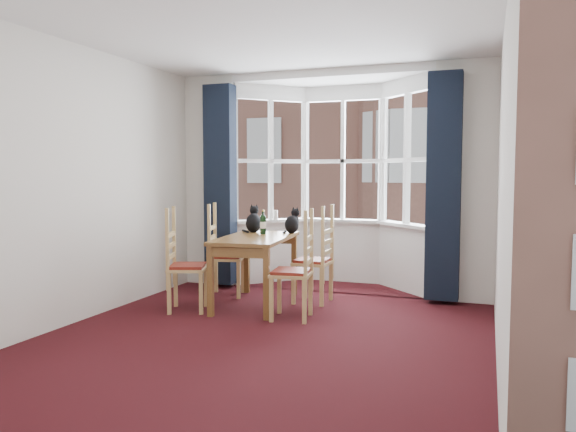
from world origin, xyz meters
The scene contains 21 objects.
floor centered at (0.00, 0.00, 0.00)m, with size 4.50×4.50×0.00m, color black.
ceiling centered at (0.00, 0.00, 2.80)m, with size 4.50×4.50×0.00m, color white.
wall_left centered at (-2.00, 0.00, 1.40)m, with size 4.50×4.50×0.00m, color silver.
wall_right centered at (2.00, 0.00, 1.40)m, with size 4.50×4.50×0.00m, color silver.
wall_near centered at (0.00, -2.25, 1.40)m, with size 4.00×4.00×0.00m, color silver.
wall_back_pier_left centered at (-1.65, 2.25, 1.40)m, with size 0.70×0.12×2.80m, color silver.
wall_back_pier_right centered at (1.65, 2.25, 1.40)m, with size 0.70×0.12×2.80m, color silver.
bay_window centered at (0.00, 2.75, 1.40)m, with size 2.76×0.94×2.80m.
curtain_left centered at (-1.42, 2.07, 1.35)m, with size 0.38×0.22×2.60m, color black.
curtain_right centered at (1.42, 2.07, 1.35)m, with size 0.38×0.22×2.60m, color black.
dining_table centered at (-0.58, 1.27, 0.68)m, with size 0.85×1.40×0.79m.
chair_left_near centered at (-1.26, 0.74, 0.47)m, with size 0.52×0.53×0.92m.
chair_left_far centered at (-1.20, 1.58, 0.47)m, with size 0.50×0.51×0.92m.
chair_right_near centered at (0.10, 0.84, 0.47)m, with size 0.45×0.47×0.92m.
chair_right_far centered at (0.09, 1.61, 0.47)m, with size 0.41×0.43×0.92m.
cat_left centered at (-0.79, 1.71, 0.92)m, with size 0.24×0.29×0.35m.
cat_right centered at (-0.31, 1.78, 0.91)m, with size 0.21×0.26×0.32m.
wine_bottle centered at (-0.60, 1.55, 0.91)m, with size 0.07×0.07×0.29m.
candle_tall centered at (-0.84, 2.60, 0.94)m, with size 0.06×0.06×0.13m, color white.
street centered at (0.00, 32.25, -6.00)m, with size 80.00×80.00×0.00m, color #333335.
tenement_building centered at (0.00, 14.01, 1.60)m, with size 18.40×7.80×15.20m.
Camera 1 is at (1.91, -4.58, 1.50)m, focal length 35.00 mm.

